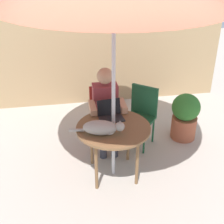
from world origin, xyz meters
TOP-DOWN VIEW (x-y plane):
  - ground_plane at (0.00, 0.00)m, footprint 14.00×14.00m
  - fence_back at (0.00, 2.14)m, footprint 4.71×0.08m
  - patio_table at (0.00, 0.00)m, footprint 0.90×0.90m
  - chair_occupied at (0.00, 0.74)m, footprint 0.40×0.40m
  - chair_empty at (0.53, 0.66)m, footprint 0.56×0.56m
  - person_seated at (0.00, 0.59)m, footprint 0.48×0.48m
  - laptop at (0.00, 0.25)m, footprint 0.33×0.29m
  - cat at (-0.15, -0.13)m, footprint 0.64×0.27m
  - potted_plant_near_fence at (1.21, 0.66)m, footprint 0.42×0.42m

SIDE VIEW (x-z plane):
  - ground_plane at x=0.00m, z-range 0.00..0.00m
  - potted_plant_near_fence at x=1.21m, z-range 0.02..0.74m
  - chair_occupied at x=0.00m, z-range 0.07..0.95m
  - chair_empty at x=0.53m, z-range 0.07..0.95m
  - patio_table at x=0.00m, z-range 0.29..0.99m
  - person_seated at x=0.00m, z-range 0.07..1.29m
  - laptop at x=0.00m, z-range 0.66..0.88m
  - cat at x=-0.15m, z-range 0.71..0.88m
  - fence_back at x=0.00m, z-range 0.00..1.68m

